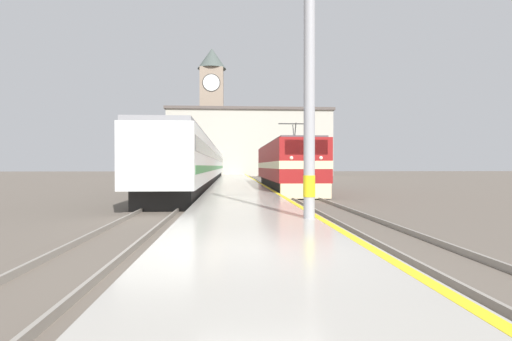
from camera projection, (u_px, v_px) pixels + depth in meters
ground_plane at (237, 186)px, 36.98m from camera, size 200.00×200.00×0.00m
platform at (238, 187)px, 31.99m from camera, size 4.10×140.00×0.39m
rail_track_near at (281, 188)px, 32.21m from camera, size 2.83×140.00×0.16m
rail_track_far at (195, 189)px, 31.78m from camera, size 2.83×140.00×0.16m
locomotive_train at (286, 166)px, 29.26m from camera, size 2.92×16.12×4.55m
passenger_train at (204, 164)px, 41.26m from camera, size 2.92×53.13×3.73m
catenary_mast at (311, 68)px, 11.07m from camera, size 2.16×0.33×8.56m
clock_tower at (212, 107)px, 84.52m from camera, size 6.04×6.04×26.73m
station_building at (250, 143)px, 74.50m from camera, size 30.34×8.55×12.36m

